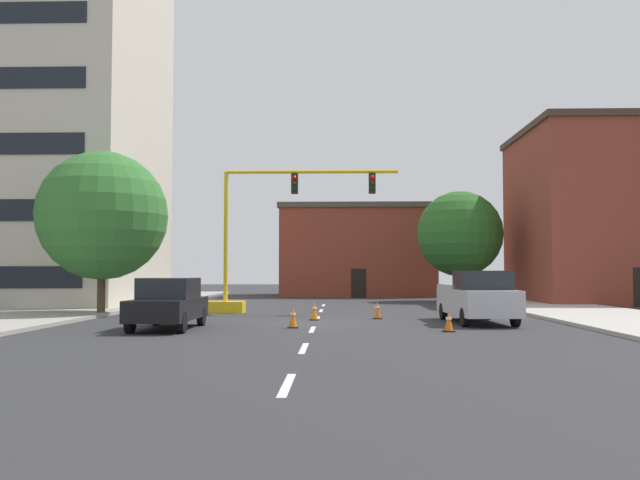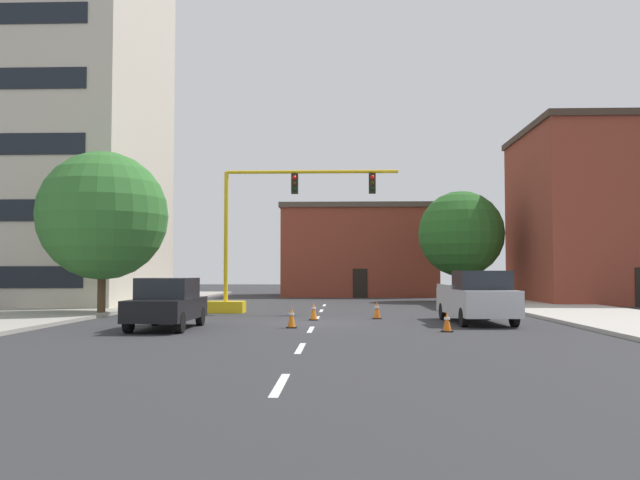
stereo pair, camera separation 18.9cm
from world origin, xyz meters
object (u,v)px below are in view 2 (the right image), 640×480
object	(u,v)px
pickup_truck_silver	(476,297)
traffic_cone_roadside_d	(447,322)
tree_left_near	(103,216)
traffic_signal_gantry	(250,266)
traffic_cone_roadside_c	(292,317)
tree_right_far	(461,234)
traffic_cone_roadside_a	(314,311)
traffic_cone_roadside_b	(377,310)
sedan_black_near_left	(167,303)

from	to	relation	value
pickup_truck_silver	traffic_cone_roadside_d	xyz separation A→B (m)	(-1.70, -3.76, -0.64)
pickup_truck_silver	tree_left_near	bearing A→B (deg)	166.13
traffic_signal_gantry	traffic_cone_roadside_c	bearing A→B (deg)	-72.84
traffic_cone_roadside_d	tree_right_far	bearing A→B (deg)	78.78
tree_left_near	traffic_cone_roadside_a	xyz separation A→B (m)	(9.62, -2.57, -4.10)
tree_right_far	traffic_cone_roadside_a	xyz separation A→B (m)	(-9.02, -17.40, -4.11)
tree_right_far	pickup_truck_silver	bearing A→B (deg)	-98.39
traffic_cone_roadside_b	traffic_cone_roadside_d	xyz separation A→B (m)	(1.96, -5.94, -0.04)
sedan_black_near_left	traffic_cone_roadside_b	xyz separation A→B (m)	(7.41, 5.17, -0.51)
sedan_black_near_left	traffic_cone_roadside_a	bearing A→B (deg)	42.00
traffic_signal_gantry	tree_right_far	xyz separation A→B (m)	(12.27, 12.60, 2.23)
traffic_signal_gantry	sedan_black_near_left	world-z (taller)	traffic_signal_gantry
sedan_black_near_left	tree_right_far	bearing A→B (deg)	57.52
pickup_truck_silver	traffic_cone_roadside_b	world-z (taller)	pickup_truck_silver
tree_left_near	tree_right_far	xyz separation A→B (m)	(18.64, 14.83, 0.01)
traffic_cone_roadside_a	traffic_cone_roadside_d	size ratio (longest dim) A/B	1.12
sedan_black_near_left	traffic_cone_roadside_c	size ratio (longest dim) A/B	5.96
tree_right_far	traffic_cone_roadside_a	size ratio (longest dim) A/B	9.69
pickup_truck_silver	traffic_signal_gantry	bearing A→B (deg)	147.11
tree_left_near	tree_right_far	distance (m)	23.82
traffic_cone_roadside_b	sedan_black_near_left	bearing A→B (deg)	-145.10
pickup_truck_silver	sedan_black_near_left	xyz separation A→B (m)	(-11.07, -2.98, -0.09)
sedan_black_near_left	traffic_cone_roadside_c	distance (m)	4.28
traffic_cone_roadside_c	traffic_cone_roadside_d	size ratio (longest dim) A/B	1.12
tree_left_near	pickup_truck_silver	xyz separation A→B (m)	(15.87, -3.92, -3.50)
tree_left_near	tree_right_far	size ratio (longest dim) A/B	1.01
pickup_truck_silver	traffic_cone_roadside_b	size ratio (longest dim) A/B	7.19
tree_right_far	traffic_cone_roadside_a	world-z (taller)	tree_right_far
traffic_cone_roadside_c	traffic_signal_gantry	bearing A→B (deg)	107.16
tree_left_near	sedan_black_near_left	size ratio (longest dim) A/B	1.64
tree_left_near	pickup_truck_silver	world-z (taller)	tree_left_near
traffic_cone_roadside_a	tree_right_far	bearing A→B (deg)	62.59
traffic_signal_gantry	sedan_black_near_left	size ratio (longest dim) A/B	2.03
sedan_black_near_left	traffic_cone_roadside_c	world-z (taller)	sedan_black_near_left
tree_left_near	traffic_cone_roadside_c	bearing A→B (deg)	-35.14
traffic_cone_roadside_c	tree_right_far	bearing A→B (deg)	65.55
sedan_black_near_left	pickup_truck_silver	bearing A→B (deg)	15.08
traffic_cone_roadside_c	traffic_cone_roadside_d	world-z (taller)	traffic_cone_roadside_c
tree_left_near	tree_right_far	bearing A→B (deg)	38.51
tree_left_near	sedan_black_near_left	bearing A→B (deg)	-55.17
sedan_black_near_left	traffic_cone_roadside_b	bearing A→B (deg)	34.90
pickup_truck_silver	traffic_cone_roadside_b	bearing A→B (deg)	149.21
tree_right_far	tree_left_near	bearing A→B (deg)	-141.49
sedan_black_near_left	traffic_cone_roadside_c	xyz separation A→B (m)	(4.21, 0.56, -0.52)
pickup_truck_silver	traffic_cone_roadside_c	world-z (taller)	pickup_truck_silver
traffic_signal_gantry	traffic_cone_roadside_d	bearing A→B (deg)	-51.75
traffic_signal_gantry	sedan_black_near_left	bearing A→B (deg)	-99.72
traffic_cone_roadside_d	traffic_cone_roadside_b	bearing A→B (deg)	108.30
tree_right_far	traffic_cone_roadside_b	distance (m)	18.24
tree_left_near	traffic_cone_roadside_c	distance (m)	11.76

